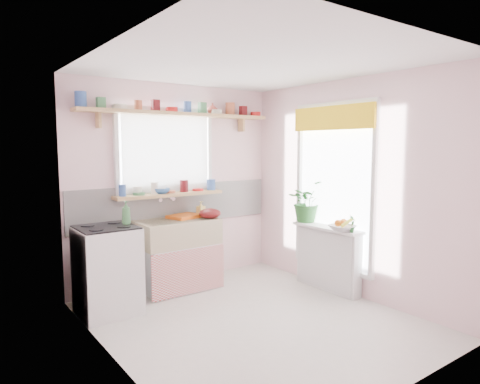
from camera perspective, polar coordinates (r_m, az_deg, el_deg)
room at (r=5.21m, az=1.73°, el=2.16°), size 3.20×3.20×3.20m
sink_unit at (r=5.28m, az=-8.27°, el=-8.17°), size 0.95×0.65×1.11m
cooker at (r=4.70m, az=-17.28°, el=-9.87°), size 0.58×0.58×0.93m
radiator_ledge at (r=5.32m, az=11.64°, el=-8.51°), size 0.22×0.95×0.78m
windowsill at (r=5.32m, az=-9.34°, el=-0.33°), size 1.40×0.22×0.04m
pine_shelf at (r=5.36m, az=-8.02°, el=10.24°), size 2.52×0.24×0.04m
shelf_crockery at (r=5.34m, az=-8.45°, el=11.04°), size 2.47×0.11×0.12m
sill_crockery at (r=5.30m, az=-9.52°, el=0.46°), size 1.35×0.11×0.12m
dish_tray at (r=5.33m, az=-7.37°, el=-3.23°), size 0.45×0.38×0.04m
colander at (r=5.25m, az=-4.04°, el=-2.86°), size 0.35×0.35×0.12m
jade_plant at (r=5.48m, az=8.81°, el=-1.21°), size 0.56×0.52×0.52m
fruit_bowl at (r=4.99m, az=13.46°, el=-4.69°), size 0.30×0.30×0.07m
herb_pot at (r=4.92m, az=14.70°, el=-4.05°), size 0.13×0.11×0.21m
soap_bottle_sink at (r=5.43m, az=-5.24°, el=-2.22°), size 0.10×0.10×0.19m
sill_cup at (r=5.20m, az=-13.60°, el=0.19°), size 0.13×0.13×0.10m
sill_bowl at (r=5.26m, az=-10.48°, el=0.15°), size 0.28×0.28×0.07m
shelf_vase at (r=5.68m, az=-3.69°, el=11.01°), size 0.15×0.15×0.15m
cooker_bottle at (r=4.65m, az=-14.95°, el=-2.68°), size 0.11×0.11×0.24m
fruit at (r=4.98m, az=13.47°, el=-4.00°), size 0.20×0.14×0.10m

